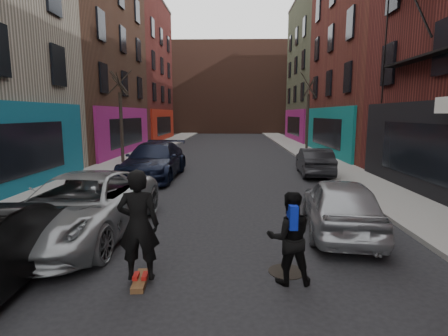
# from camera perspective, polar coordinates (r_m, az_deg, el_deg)

# --- Properties ---
(sidewalk_left) EXTENTS (2.50, 84.00, 0.13)m
(sidewalk_left) POSITION_cam_1_polar(r_m,az_deg,el_deg) (33.82, -10.11, 3.67)
(sidewalk_left) COLOR gray
(sidewalk_left) RESTS_ON ground
(sidewalk_right) EXTENTS (2.50, 84.00, 0.13)m
(sidewalk_right) POSITION_cam_1_polar(r_m,az_deg,el_deg) (33.62, 11.30, 3.61)
(sidewalk_right) COLOR gray
(sidewalk_right) RESTS_ON ground
(building_far) EXTENTS (40.00, 10.00, 14.00)m
(building_far) POSITION_cam_1_polar(r_m,az_deg,el_deg) (59.13, 1.00, 12.69)
(building_far) COLOR #47281E
(building_far) RESTS_ON ground
(tree_left_far) EXTENTS (2.00, 2.00, 6.50)m
(tree_left_far) POSITION_cam_1_polar(r_m,az_deg,el_deg) (22.05, -16.52, 9.38)
(tree_left_far) COLOR black
(tree_left_far) RESTS_ON sidewalk_left
(tree_right_far) EXTENTS (2.00, 2.00, 6.80)m
(tree_right_far) POSITION_cam_1_polar(r_m,az_deg,el_deg) (27.59, 13.53, 9.63)
(tree_right_far) COLOR black
(tree_right_far) RESTS_ON sidewalk_right
(parked_left_far) EXTENTS (2.87, 5.73, 1.56)m
(parked_left_far) POSITION_cam_1_polar(r_m,az_deg,el_deg) (9.39, -22.16, -5.74)
(parked_left_far) COLOR gray
(parked_left_far) RESTS_ON ground
(parked_left_end) EXTENTS (2.51, 5.85, 1.68)m
(parked_left_end) POSITION_cam_1_polar(r_m,az_deg,el_deg) (16.88, -11.32, 1.19)
(parked_left_end) COLOR black
(parked_left_end) RESTS_ON ground
(parked_right_far) EXTENTS (2.25, 4.43, 1.44)m
(parked_right_far) POSITION_cam_1_polar(r_m,az_deg,el_deg) (9.53, 18.42, -5.68)
(parked_right_far) COLOR #9B9EA4
(parked_right_far) RESTS_ON ground
(parked_right_end) EXTENTS (1.74, 4.21, 1.36)m
(parked_right_end) POSITION_cam_1_polar(r_m,az_deg,el_deg) (17.99, 14.53, 1.03)
(parked_right_end) COLOR black
(parked_right_end) RESTS_ON ground
(skateboard) EXTENTS (0.29, 0.82, 0.10)m
(skateboard) POSITION_cam_1_polar(r_m,az_deg,el_deg) (6.81, -13.45, -17.44)
(skateboard) COLOR brown
(skateboard) RESTS_ON ground
(skateboarder) EXTENTS (0.77, 0.54, 1.99)m
(skateboarder) POSITION_cam_1_polar(r_m,az_deg,el_deg) (6.42, -13.79, -9.02)
(skateboarder) COLOR black
(skateboarder) RESTS_ON skateboard
(pedestrian) EXTENTS (0.85, 0.68, 1.69)m
(pedestrian) POSITION_cam_1_polar(r_m,az_deg,el_deg) (6.46, 10.63, -11.07)
(pedestrian) COLOR black
(pedestrian) RESTS_ON ground
(manhole) EXTENTS (0.91, 0.91, 0.01)m
(manhole) POSITION_cam_1_polar(r_m,az_deg,el_deg) (7.18, 10.15, -16.29)
(manhole) COLOR black
(manhole) RESTS_ON ground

